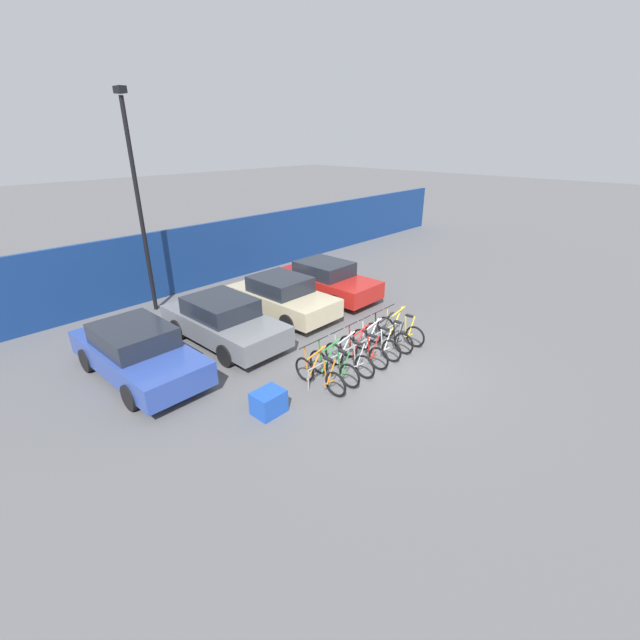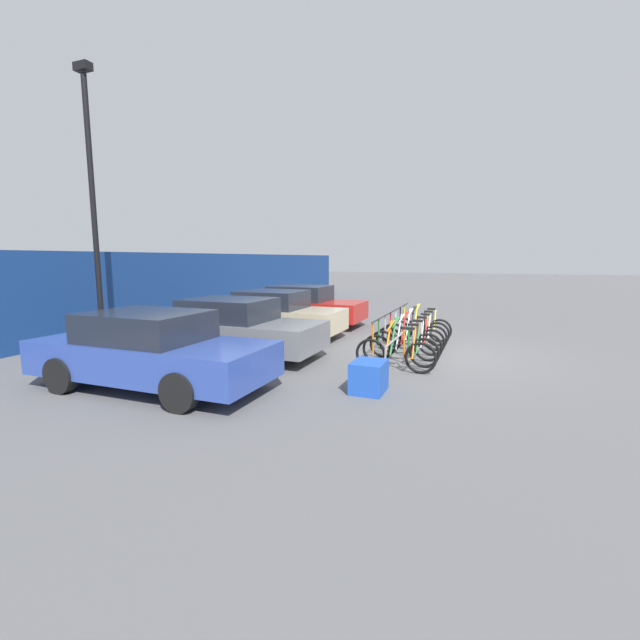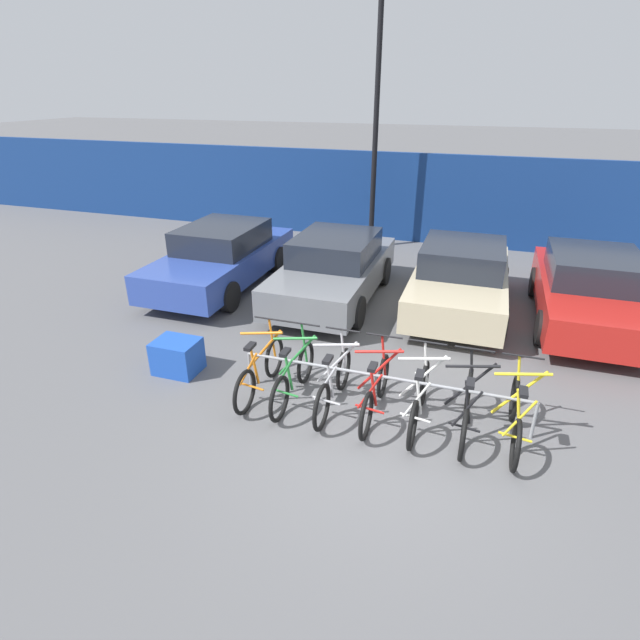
% 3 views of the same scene
% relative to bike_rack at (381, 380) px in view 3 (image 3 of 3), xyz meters
% --- Properties ---
extents(ground_plane, '(120.00, 120.00, 0.00)m').
position_rel_bike_rack_xyz_m(ground_plane, '(0.19, -0.68, -0.49)').
color(ground_plane, '#59595B').
extents(hoarding_wall, '(36.00, 0.16, 2.54)m').
position_rel_bike_rack_xyz_m(hoarding_wall, '(0.19, 8.82, 0.78)').
color(hoarding_wall, navy).
rests_on(hoarding_wall, ground).
extents(bike_rack, '(4.14, 0.04, 0.57)m').
position_rel_bike_rack_xyz_m(bike_rack, '(0.00, 0.00, 0.00)').
color(bike_rack, gray).
rests_on(bike_rack, ground).
extents(bicycle_orange, '(0.68, 1.71, 1.05)m').
position_rel_bike_rack_xyz_m(bicycle_orange, '(-1.80, -0.15, -0.11)').
color(bicycle_orange, black).
rests_on(bicycle_orange, ground).
extents(bicycle_green, '(0.68, 1.71, 1.05)m').
position_rel_bike_rack_xyz_m(bicycle_green, '(-1.27, -0.15, -0.11)').
color(bicycle_green, black).
rests_on(bicycle_green, ground).
extents(bicycle_silver, '(0.68, 1.71, 1.05)m').
position_rel_bike_rack_xyz_m(bicycle_silver, '(-0.65, -0.15, -0.11)').
color(bicycle_silver, black).
rests_on(bicycle_silver, ground).
extents(bicycle_red, '(0.68, 1.71, 1.05)m').
position_rel_bike_rack_xyz_m(bicycle_red, '(-0.04, -0.15, -0.11)').
color(bicycle_red, black).
rests_on(bicycle_red, ground).
extents(bicycle_white, '(0.68, 1.71, 1.05)m').
position_rel_bike_rack_xyz_m(bicycle_white, '(0.57, -0.15, -0.11)').
color(bicycle_white, black).
rests_on(bicycle_white, ground).
extents(bicycle_black, '(0.68, 1.71, 1.05)m').
position_rel_bike_rack_xyz_m(bicycle_black, '(1.19, -0.15, -0.11)').
color(bicycle_black, black).
rests_on(bicycle_black, ground).
extents(bicycle_yellow, '(0.68, 1.71, 1.05)m').
position_rel_bike_rack_xyz_m(bicycle_yellow, '(1.80, -0.15, -0.11)').
color(bicycle_yellow, black).
rests_on(bicycle_yellow, ground).
extents(car_blue, '(1.91, 4.41, 1.40)m').
position_rel_bike_rack_xyz_m(car_blue, '(-4.55, 3.74, 0.20)').
color(car_blue, '#2D479E').
rests_on(car_blue, ground).
extents(car_grey, '(1.91, 4.29, 1.40)m').
position_rel_bike_rack_xyz_m(car_grey, '(-1.86, 3.77, 0.20)').
color(car_grey, slate).
rests_on(car_grey, ground).
extents(car_beige, '(1.91, 4.01, 1.40)m').
position_rel_bike_rack_xyz_m(car_beige, '(0.76, 4.00, 0.20)').
color(car_beige, '#C1B28E').
rests_on(car_beige, ground).
extents(car_red, '(1.91, 4.21, 1.40)m').
position_rel_bike_rack_xyz_m(car_red, '(3.17, 4.14, 0.20)').
color(car_red, red).
rests_on(car_red, ground).
extents(lamp_post, '(0.24, 0.44, 7.18)m').
position_rel_bike_rack_xyz_m(lamp_post, '(-1.99, 7.82, 3.46)').
color(lamp_post, black).
rests_on(lamp_post, ground).
extents(cargo_crate, '(0.70, 0.56, 0.55)m').
position_rel_bike_rack_xyz_m(cargo_crate, '(-3.34, -0.00, -0.22)').
color(cargo_crate, blue).
rests_on(cargo_crate, ground).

